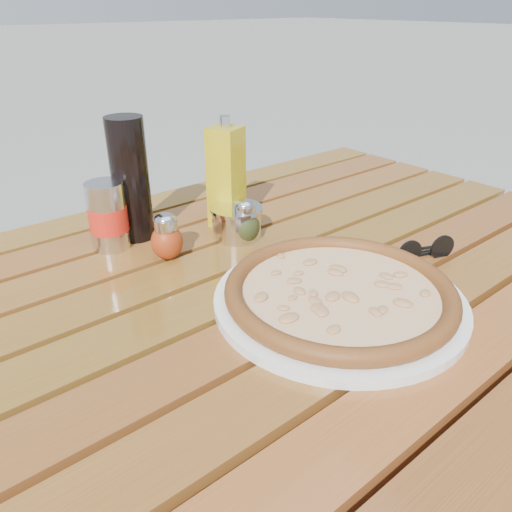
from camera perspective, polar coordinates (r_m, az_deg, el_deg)
table at (r=0.83m, az=0.89°, el=-6.98°), size 1.40×0.90×0.75m
plate at (r=0.73m, az=9.44°, el=-5.01°), size 0.43×0.43×0.01m
pizza at (r=0.72m, az=9.54°, el=-3.96°), size 0.43×0.43×0.03m
pepper_shaker at (r=0.85m, az=-10.18°, el=2.11°), size 0.06×0.06×0.08m
oregano_shaker at (r=0.89m, az=-1.29°, el=3.90°), size 0.07×0.07×0.08m
dark_bottle at (r=0.92m, az=-14.16°, el=8.44°), size 0.08×0.08×0.22m
soda_can at (r=0.90m, az=-16.55°, el=4.34°), size 0.08×0.08×0.12m
olive_oil_cruet at (r=0.95m, az=-3.43°, el=8.96°), size 0.07×0.07×0.21m
parmesan_tin at (r=0.92m, az=-2.23°, el=3.95°), size 0.11×0.11×0.07m
sunglasses at (r=0.89m, az=18.75°, el=0.59°), size 0.11×0.06×0.04m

